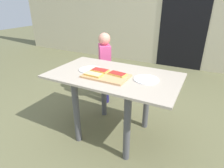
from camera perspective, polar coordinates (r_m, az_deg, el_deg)
name	(u,v)px	position (r m, az deg, el deg)	size (l,w,h in m)	color
ground_plane	(113,132)	(2.12, 0.41, -14.44)	(16.00, 16.00, 0.00)	#656442
house_door	(184,18)	(4.07, 21.06, 18.24)	(0.90, 0.02, 2.00)	black
dining_table	(114,87)	(1.83, 0.47, -0.93)	(1.23, 0.71, 0.68)	#B6A897
cutting_board	(106,76)	(1.72, -1.81, 2.43)	(0.41, 0.25, 0.02)	tan
pizza_slice_near_left	(94,74)	(1.72, -5.59, 2.92)	(0.17, 0.09, 0.02)	#E2AD4F
pizza_slice_far_left	(100,70)	(1.81, -3.65, 4.17)	(0.16, 0.09, 0.02)	#E2AD4F
pizza_slice_far_right	(117,74)	(1.72, 1.60, 3.08)	(0.17, 0.11, 0.02)	#E2AD4F
plate_white_right	(146,79)	(1.68, 10.31, 1.40)	(0.22, 0.22, 0.01)	white
plate_white_left	(91,69)	(1.91, -6.51, 4.40)	(0.22, 0.22, 0.01)	silver
child_left	(105,64)	(2.53, -2.20, 5.93)	(0.25, 0.28, 0.95)	#211E52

